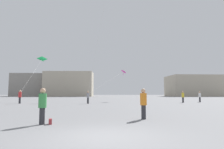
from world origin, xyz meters
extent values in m
plane|color=slate|center=(0.00, 0.00, 0.00)|extent=(300.00, 300.00, 0.00)
cylinder|color=#2D2D33|center=(-2.94, 2.56, 0.37)|extent=(0.24, 0.24, 0.75)
cylinder|color=#388C47|center=(-2.94, 2.56, 1.07)|extent=(0.36, 0.36, 0.65)
sphere|color=tan|center=(-2.94, 2.56, 1.52)|extent=(0.24, 0.24, 0.24)
cylinder|color=#2D2D33|center=(-12.52, 20.58, 0.42)|extent=(0.27, 0.27, 0.84)
cylinder|color=red|center=(-12.52, 20.58, 1.20)|extent=(0.40, 0.40, 0.73)
sphere|color=tan|center=(-12.52, 20.58, 1.71)|extent=(0.27, 0.27, 0.27)
cylinder|color=#2D2D33|center=(-9.46, 20.70, 0.38)|extent=(0.25, 0.25, 0.76)
cylinder|color=purple|center=(-9.46, 20.70, 1.09)|extent=(0.36, 0.36, 0.66)
sphere|color=tan|center=(-9.46, 20.70, 1.54)|extent=(0.25, 0.25, 0.25)
cylinder|color=#2D2D33|center=(1.94, 4.48, 0.38)|extent=(0.25, 0.25, 0.76)
cylinder|color=orange|center=(1.94, 4.48, 1.09)|extent=(0.36, 0.36, 0.66)
sphere|color=tan|center=(1.94, 4.48, 1.54)|extent=(0.25, 0.25, 0.25)
cylinder|color=#2D2D33|center=(-3.23, 20.46, 0.38)|extent=(0.25, 0.25, 0.76)
cylinder|color=gray|center=(-3.23, 20.46, 1.10)|extent=(0.37, 0.37, 0.66)
sphere|color=tan|center=(-3.23, 20.46, 1.55)|extent=(0.25, 0.25, 0.25)
cylinder|color=#2D2D33|center=(13.92, 25.65, 0.38)|extent=(0.25, 0.25, 0.76)
cylinder|color=white|center=(13.92, 25.65, 1.09)|extent=(0.36, 0.36, 0.66)
sphere|color=tan|center=(13.92, 25.65, 1.55)|extent=(0.25, 0.25, 0.25)
cylinder|color=#2D2D33|center=(10.56, 23.60, 0.39)|extent=(0.25, 0.25, 0.78)
cylinder|color=yellow|center=(10.56, 23.60, 1.12)|extent=(0.37, 0.37, 0.68)
sphere|color=tan|center=(10.56, 23.60, 1.58)|extent=(0.25, 0.25, 0.25)
cylinder|color=silver|center=(-1.92, 18.44, 7.40)|extent=(2.65, 4.05, 12.21)
pyramid|color=green|center=(-15.40, 36.33, 8.88)|extent=(1.80, 1.41, 0.90)
sphere|color=green|center=(-15.29, 36.28, 8.66)|extent=(0.10, 0.10, 0.10)
sphere|color=green|center=(-15.17, 36.21, 8.45)|extent=(0.10, 0.10, 0.10)
sphere|color=green|center=(-15.05, 36.14, 8.24)|extent=(0.10, 0.10, 0.10)
cylinder|color=silver|center=(-13.97, 28.47, 5.08)|extent=(2.91, 15.79, 7.58)
cone|color=#D12899|center=(1.97, 28.43, 5.24)|extent=(1.11, 1.18, 0.65)
sphere|color=#D12899|center=(1.93, 28.30, 5.03)|extent=(0.10, 0.10, 0.10)
sphere|color=#D12899|center=(1.89, 28.16, 4.82)|extent=(0.10, 0.10, 0.10)
sphere|color=#D12899|center=(1.85, 28.03, 4.61)|extent=(0.10, 0.10, 0.10)
cylinder|color=silver|center=(-0.63, 24.44, 3.27)|extent=(5.22, 7.99, 3.96)
cube|color=gray|center=(-37.00, 84.32, 4.93)|extent=(15.76, 16.30, 9.86)
cube|color=#B2A893|center=(-19.00, 78.62, 5.17)|extent=(20.17, 10.49, 10.33)
cube|color=#B2A893|center=(35.00, 81.19, 4.45)|extent=(22.94, 16.26, 8.90)
cube|color=maroon|center=(-2.59, 2.66, 0.12)|extent=(0.23, 0.35, 0.24)
camera|label=1|loc=(0.36, -6.64, 1.42)|focal=32.20mm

